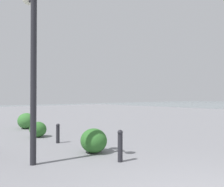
# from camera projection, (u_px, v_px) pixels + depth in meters

# --- Properties ---
(lamppost) EXTENTS (0.98, 0.28, 4.13)m
(lamppost) POSITION_uv_depth(u_px,v_px,m) (34.00, 47.00, 5.24)
(lamppost) COLOR #232328
(lamppost) RESTS_ON ground
(bollard_near) EXTENTS (0.13, 0.13, 0.78)m
(bollard_near) POSITION_uv_depth(u_px,v_px,m) (120.00, 145.00, 5.44)
(bollard_near) COLOR #232328
(bollard_near) RESTS_ON ground
(bollard_mid) EXTENTS (0.13, 0.13, 0.67)m
(bollard_mid) POSITION_uv_depth(u_px,v_px,m) (58.00, 133.00, 7.64)
(bollard_mid) COLOR #232328
(bollard_mid) RESTS_ON ground
(shrub_low) EXTENTS (0.66, 0.59, 0.56)m
(shrub_low) POSITION_uv_depth(u_px,v_px,m) (26.00, 121.00, 11.74)
(shrub_low) COLOR #477F38
(shrub_low) RESTS_ON ground
(shrub_round) EXTENTS (0.70, 0.63, 0.60)m
(shrub_round) POSITION_uv_depth(u_px,v_px,m) (38.00, 129.00, 8.77)
(shrub_round) COLOR #2D6628
(shrub_round) RESTS_ON ground
(shrub_wide) EXTENTS (0.90, 0.81, 0.77)m
(shrub_wide) POSITION_uv_depth(u_px,v_px,m) (26.00, 121.00, 11.07)
(shrub_wide) COLOR #387533
(shrub_wide) RESTS_ON ground
(shrub_tall) EXTENTS (0.80, 0.72, 0.68)m
(shrub_tall) POSITION_uv_depth(u_px,v_px,m) (94.00, 141.00, 6.33)
(shrub_tall) COLOR #2D6628
(shrub_tall) RESTS_ON ground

